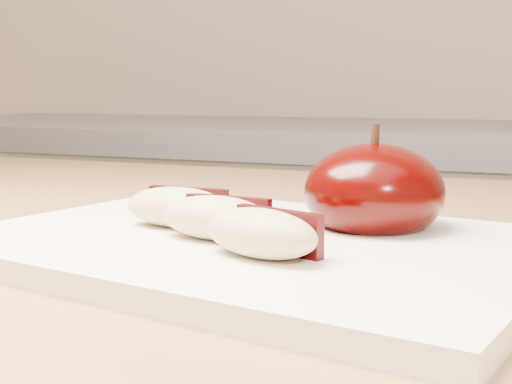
% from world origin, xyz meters
% --- Properties ---
extents(cutting_board, '(0.36, 0.29, 0.01)m').
position_xyz_m(cutting_board, '(-0.10, 0.38, 0.91)').
color(cutting_board, white).
rests_on(cutting_board, island_counter).
extents(apple_half, '(0.09, 0.09, 0.07)m').
position_xyz_m(apple_half, '(-0.04, 0.43, 0.93)').
color(apple_half, black).
rests_on(apple_half, cutting_board).
extents(apple_wedge_a, '(0.07, 0.03, 0.02)m').
position_xyz_m(apple_wedge_a, '(-0.15, 0.39, 0.93)').
color(apple_wedge_a, tan).
rests_on(apple_wedge_a, cutting_board).
extents(apple_wedge_b, '(0.07, 0.04, 0.02)m').
position_xyz_m(apple_wedge_b, '(-0.11, 0.36, 0.93)').
color(apple_wedge_b, tan).
rests_on(apple_wedge_b, cutting_board).
extents(apple_wedge_c, '(0.07, 0.05, 0.02)m').
position_xyz_m(apple_wedge_c, '(-0.07, 0.33, 0.93)').
color(apple_wedge_c, tan).
rests_on(apple_wedge_c, cutting_board).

